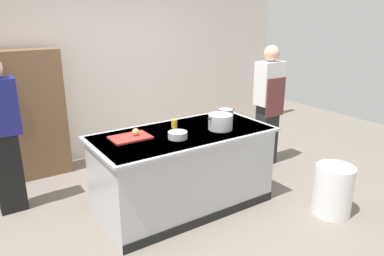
% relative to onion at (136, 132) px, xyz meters
% --- Properties ---
extents(ground_plane, '(10.00, 10.00, 0.00)m').
position_rel_onion_xyz_m(ground_plane, '(0.50, -0.13, -0.96)').
color(ground_plane, slate).
extents(back_wall, '(6.40, 0.12, 3.00)m').
position_rel_onion_xyz_m(back_wall, '(0.50, 1.97, 0.54)').
color(back_wall, silver).
rests_on(back_wall, ground_plane).
extents(counter_island, '(1.98, 0.98, 0.90)m').
position_rel_onion_xyz_m(counter_island, '(0.50, -0.14, -0.49)').
color(counter_island, '#B7BABF').
rests_on(counter_island, ground_plane).
extents(cutting_board, '(0.40, 0.28, 0.02)m').
position_rel_onion_xyz_m(cutting_board, '(-0.07, -0.00, -0.05)').
color(cutting_board, red).
rests_on(cutting_board, counter_island).
extents(onion, '(0.08, 0.08, 0.08)m').
position_rel_onion_xyz_m(onion, '(0.00, 0.00, 0.00)').
color(onion, tan).
rests_on(onion, cutting_board).
extents(stock_pot, '(0.34, 0.27, 0.17)m').
position_rel_onion_xyz_m(stock_pot, '(0.90, -0.27, 0.03)').
color(stock_pot, '#B7BABF').
rests_on(stock_pot, counter_island).
extents(sauce_pan, '(0.25, 0.18, 0.11)m').
position_rel_onion_xyz_m(sauce_pan, '(1.24, 0.05, -0.00)').
color(sauce_pan, '#99999E').
rests_on(sauce_pan, counter_island).
extents(mixing_bowl, '(0.20, 0.20, 0.07)m').
position_rel_onion_xyz_m(mixing_bowl, '(0.34, -0.27, -0.02)').
color(mixing_bowl, '#B7BABF').
rests_on(mixing_bowl, counter_island).
extents(juice_cup, '(0.07, 0.07, 0.10)m').
position_rel_onion_xyz_m(juice_cup, '(0.49, 0.05, -0.01)').
color(juice_cup, yellow).
rests_on(juice_cup, counter_island).
extents(trash_bin, '(0.42, 0.42, 0.56)m').
position_rel_onion_xyz_m(trash_bin, '(1.78, -1.18, -0.68)').
color(trash_bin, white).
rests_on(trash_bin, ground_plane).
extents(person_chef, '(0.38, 0.25, 1.72)m').
position_rel_onion_xyz_m(person_chef, '(2.17, 0.25, -0.04)').
color(person_chef, '#252525').
rests_on(person_chef, ground_plane).
extents(person_guest, '(0.38, 0.24, 1.72)m').
position_rel_onion_xyz_m(person_guest, '(-1.15, 0.87, -0.05)').
color(person_guest, black).
rests_on(person_guest, ground_plane).
extents(bookshelf, '(1.10, 0.31, 1.70)m').
position_rel_onion_xyz_m(bookshelf, '(-0.84, 1.66, -0.10)').
color(bookshelf, brown).
rests_on(bookshelf, ground_plane).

